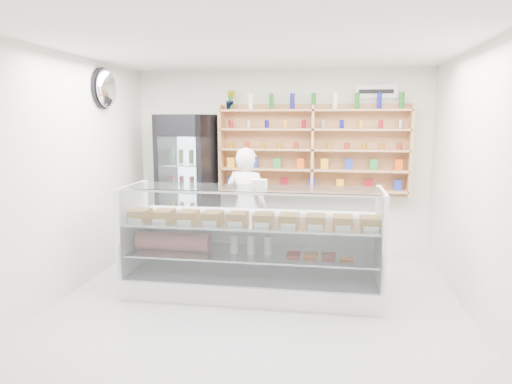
# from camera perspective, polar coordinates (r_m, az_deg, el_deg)

# --- Properties ---
(room) EXTENTS (5.00, 5.00, 5.00)m
(room) POSITION_cam_1_polar(r_m,az_deg,el_deg) (4.64, -0.18, 1.08)
(room) COLOR #BABABF
(room) RESTS_ON ground
(display_counter) EXTENTS (2.95, 0.88, 1.28)m
(display_counter) POSITION_cam_1_polar(r_m,az_deg,el_deg) (5.42, -0.51, -9.11)
(display_counter) COLOR white
(display_counter) RESTS_ON floor
(shop_worker) EXTENTS (0.68, 0.51, 1.67)m
(shop_worker) POSITION_cam_1_polar(r_m,az_deg,el_deg) (6.38, -1.26, -1.89)
(shop_worker) COLOR silver
(shop_worker) RESTS_ON floor
(drinks_cooler) EXTENTS (0.86, 0.84, 2.12)m
(drinks_cooler) POSITION_cam_1_polar(r_m,az_deg,el_deg) (7.06, -8.45, 0.96)
(drinks_cooler) COLOR black
(drinks_cooler) RESTS_ON floor
(wall_shelving) EXTENTS (2.84, 0.28, 1.33)m
(wall_shelving) POSITION_cam_1_polar(r_m,az_deg,el_deg) (6.89, 7.10, 5.23)
(wall_shelving) COLOR tan
(wall_shelving) RESTS_ON back_wall
(potted_plant) EXTENTS (0.19, 0.17, 0.29)m
(potted_plant) POSITION_cam_1_polar(r_m,az_deg,el_deg) (7.04, -3.21, 11.42)
(potted_plant) COLOR #1E6626
(potted_plant) RESTS_ON wall_shelving
(security_mirror) EXTENTS (0.15, 0.50, 0.50)m
(security_mirror) POSITION_cam_1_polar(r_m,az_deg,el_deg) (6.44, -18.21, 12.21)
(security_mirror) COLOR silver
(security_mirror) RESTS_ON left_wall
(wall_sign) EXTENTS (0.62, 0.03, 0.20)m
(wall_sign) POSITION_cam_1_polar(r_m,az_deg,el_deg) (7.05, 14.78, 12.05)
(wall_sign) COLOR white
(wall_sign) RESTS_ON back_wall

